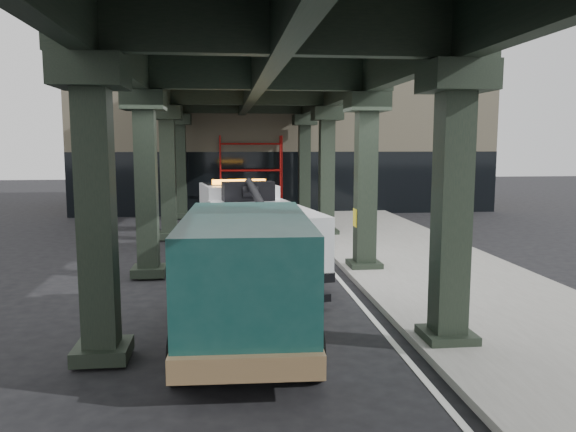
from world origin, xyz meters
TOP-DOWN VIEW (x-y plane):
  - ground at (0.00, 0.00)m, footprint 90.00×90.00m
  - sidewalk at (4.50, 2.00)m, footprint 5.00×40.00m
  - lane_stripe at (1.70, 2.00)m, footprint 0.12×38.00m
  - viaduct at (-0.40, 2.00)m, footprint 7.40×32.00m
  - building at (2.00, 20.00)m, footprint 22.00×10.00m
  - scaffolding at (0.00, 14.64)m, footprint 3.08×0.88m
  - tow_truck at (-0.57, 2.98)m, footprint 3.40×8.20m
  - towed_van at (-0.96, -3.23)m, footprint 2.55×5.93m

SIDE VIEW (x-z plane):
  - ground at x=0.00m, z-range 0.00..0.00m
  - lane_stripe at x=1.70m, z-range 0.00..0.01m
  - sidewalk at x=4.50m, z-range 0.00..0.15m
  - towed_van at x=-0.96m, z-range 0.09..2.46m
  - tow_truck at x=-0.57m, z-range -0.03..2.58m
  - scaffolding at x=0.00m, z-range 0.11..4.11m
  - building at x=2.00m, z-range 0.00..8.00m
  - viaduct at x=-0.40m, z-range 2.26..8.66m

